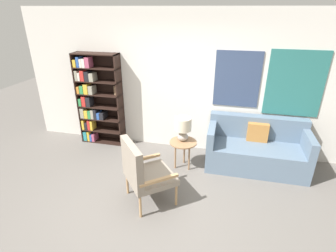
{
  "coord_description": "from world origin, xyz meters",
  "views": [
    {
      "loc": [
        0.9,
        -2.8,
        2.68
      ],
      "look_at": [
        -0.01,
        1.01,
        0.9
      ],
      "focal_mm": 28.0,
      "sensor_mm": 36.0,
      "label": 1
    }
  ],
  "objects": [
    {
      "name": "ground_plane",
      "position": [
        0.0,
        0.0,
        0.0
      ],
      "size": [
        14.0,
        14.0,
        0.0
      ],
      "primitive_type": "plane",
      "color": "#66605B"
    },
    {
      "name": "wall_back",
      "position": [
        0.06,
        2.03,
        1.35
      ],
      "size": [
        6.4,
        0.08,
        2.7
      ],
      "color": "silver",
      "rests_on": "ground_plane"
    },
    {
      "name": "bookshelf",
      "position": [
        -1.76,
        1.84,
        0.94
      ],
      "size": [
        0.91,
        0.3,
        1.88
      ],
      "color": "black",
      "rests_on": "ground_plane"
    },
    {
      "name": "armchair",
      "position": [
        -0.19,
        0.17,
        0.56
      ],
      "size": [
        0.91,
        0.91,
        1.01
      ],
      "color": "tan",
      "rests_on": "ground_plane"
    },
    {
      "name": "couch",
      "position": [
        1.49,
        1.59,
        0.34
      ],
      "size": [
        1.72,
        0.83,
        0.88
      ],
      "color": "slate",
      "rests_on": "ground_plane"
    },
    {
      "name": "side_table",
      "position": [
        0.22,
        1.24,
        0.46
      ],
      "size": [
        0.48,
        0.48,
        0.52
      ],
      "color": "#99704C",
      "rests_on": "ground_plane"
    },
    {
      "name": "table_lamp",
      "position": [
        0.2,
        1.29,
        0.78
      ],
      "size": [
        0.3,
        0.3,
        0.43
      ],
      "color": "#A59E93",
      "rests_on": "side_table"
    }
  ]
}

